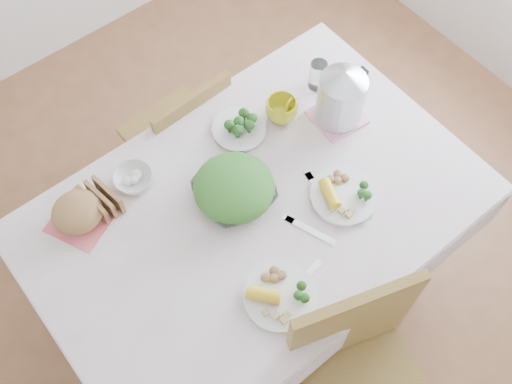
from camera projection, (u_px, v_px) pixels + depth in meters
floor at (255, 287)px, 2.69m from camera, size 3.60×3.60×0.00m
dining_table at (255, 254)px, 2.36m from camera, size 1.40×0.90×0.75m
tablecloth at (255, 208)px, 2.03m from camera, size 1.50×1.00×0.01m
chair_far at (174, 126)px, 2.55m from camera, size 0.39×0.39×0.83m
salad_bowl at (234, 192)px, 2.02m from camera, size 0.28×0.28×0.06m
dinner_plate_left at (280, 296)px, 1.86m from camera, size 0.30×0.30×0.02m
dinner_plate_right at (344, 196)px, 2.03m from camera, size 0.33×0.33×0.02m
broccoli_plate at (239, 129)px, 2.17m from camera, size 0.22×0.22×0.02m
napkin at (82, 219)px, 2.00m from camera, size 0.25×0.25×0.00m
bread_loaf at (77, 212)px, 1.95m from camera, size 0.22×0.22×0.10m
fruit_bowl at (134, 179)px, 2.05m from camera, size 0.18×0.18×0.04m
yellow_mug at (281, 110)px, 2.17m from camera, size 0.14×0.14×0.09m
glass_tumbler at (318, 74)px, 2.23m from camera, size 0.08×0.08×0.12m
pink_tray at (337, 116)px, 2.20m from camera, size 0.19×0.19×0.01m
electric_kettle at (341, 97)px, 2.10m from camera, size 0.17×0.17×0.24m
fork_left at (310, 230)px, 1.98m from camera, size 0.08×0.18×0.00m
fork_right at (321, 195)px, 2.05m from camera, size 0.06×0.20×0.00m
knife at (300, 283)px, 1.89m from camera, size 0.20×0.05×0.00m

